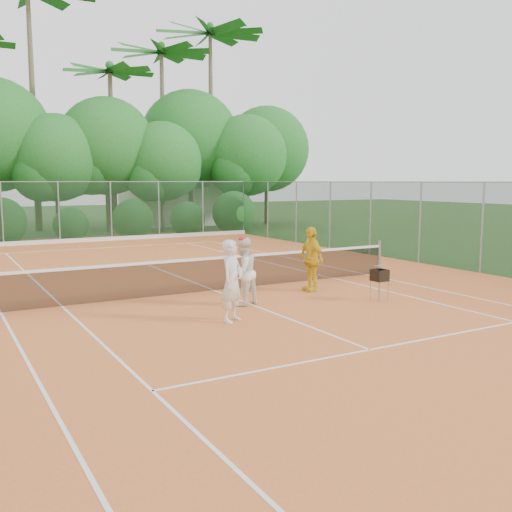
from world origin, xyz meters
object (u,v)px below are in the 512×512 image
Objects in this scene: ball_hopper at (380,276)px; player_white at (232,281)px; player_center_grp at (243,271)px; player_yellow at (311,259)px.

player_white is at bearing 163.33° from ball_hopper.
player_center_grp is (0.98, 1.32, -0.05)m from player_white.
player_white is 4.27m from ball_hopper.
ball_hopper is at bearing -31.88° from player_white.
ball_hopper is (4.26, 0.08, -0.26)m from player_white.
player_yellow is at bearing 15.55° from player_center_grp.
ball_hopper is (3.28, -1.24, -0.21)m from player_center_grp.
player_center_grp reaches higher than ball_hopper.
player_white is 1.00× the size of player_yellow.
player_yellow is 2.23× the size of ball_hopper.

